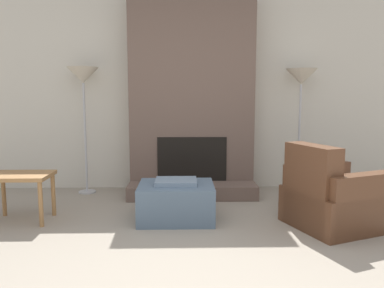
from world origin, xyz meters
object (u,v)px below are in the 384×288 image
Objects in this scene: ottoman at (176,201)px; side_table at (20,182)px; armchair at (332,201)px; floor_lamp_left at (83,81)px; floor_lamp_right at (301,82)px.

ottoman is 1.27× the size of side_table.
armchair reaches higher than ottoman.
ottoman is 1.62m from side_table.
side_table is 1.62m from floor_lamp_left.
armchair is at bearing -26.85° from floor_lamp_left.
armchair reaches higher than side_table.
floor_lamp_left is at bearing 42.22° from armchair.
floor_lamp_right is at bearing 0.00° from floor_lamp_left.
floor_lamp_right is (1.63, 1.15, 1.28)m from ottoman.
floor_lamp_left is at bearing 71.86° from side_table.
floor_lamp_left reaches higher than side_table.
side_table reaches higher than ottoman.
ottoman is 0.47× the size of floor_lamp_right.
side_table is 0.37× the size of floor_lamp_right.
floor_lamp_right reaches higher than ottoman.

